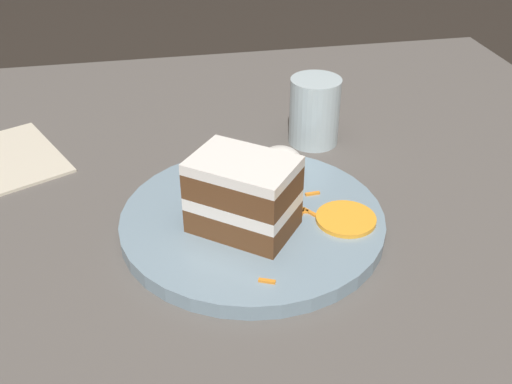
{
  "coord_description": "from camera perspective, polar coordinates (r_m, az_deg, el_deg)",
  "views": [
    {
      "loc": [
        -0.55,
        0.1,
        0.45
      ],
      "look_at": [
        0.01,
        -0.0,
        0.08
      ],
      "focal_mm": 42.0,
      "sensor_mm": 36.0,
      "label": 1
    }
  ],
  "objects": [
    {
      "name": "ground_plane",
      "position": [
        0.71,
        -0.22,
        -5.9
      ],
      "size": [
        6.0,
        6.0,
        0.0
      ],
      "primitive_type": "plane",
      "color": "black",
      "rests_on": "ground"
    },
    {
      "name": "plate",
      "position": [
        0.69,
        0.0,
        -2.69
      ],
      "size": [
        0.3,
        0.3,
        0.02
      ],
      "primitive_type": "cylinder",
      "color": "gray",
      "rests_on": "dining_table"
    },
    {
      "name": "drinking_glass",
      "position": [
        0.86,
        5.57,
        7.27
      ],
      "size": [
        0.07,
        0.07,
        0.1
      ],
      "color": "silver",
      "rests_on": "dining_table"
    },
    {
      "name": "cream_dollop",
      "position": [
        0.75,
        2.38,
        2.8
      ],
      "size": [
        0.06,
        0.06,
        0.04
      ],
      "primitive_type": "ellipsoid",
      "color": "white",
      "rests_on": "plate"
    },
    {
      "name": "dining_table",
      "position": [
        0.7,
        -0.23,
        -4.81
      ],
      "size": [
        1.17,
        1.16,
        0.03
      ],
      "primitive_type": "cube",
      "color": "#56514C",
      "rests_on": "ground"
    },
    {
      "name": "orange_garnish",
      "position": [
        0.68,
        8.56,
        -2.54
      ],
      "size": [
        0.07,
        0.07,
        0.01
      ],
      "primitive_type": "cylinder",
      "color": "orange",
      "rests_on": "plate"
    },
    {
      "name": "cake_slice",
      "position": [
        0.64,
        -1.23,
        -0.28
      ],
      "size": [
        0.13,
        0.13,
        0.09
      ],
      "rotation": [
        0.0,
        0.0,
        2.48
      ],
      "color": "brown",
      "rests_on": "plate"
    },
    {
      "name": "carrot_shreds_scatter",
      "position": [
        0.68,
        4.29,
        -2.63
      ],
      "size": [
        0.15,
        0.1,
        0.0
      ],
      "color": "orange",
      "rests_on": "plate"
    }
  ]
}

